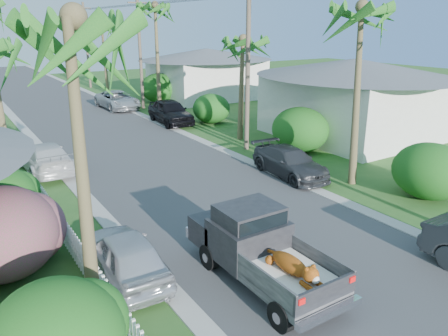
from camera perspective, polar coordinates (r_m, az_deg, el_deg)
ground at (r=12.77m, az=17.09°, el=-15.03°), size 120.00×120.00×0.00m
road at (r=33.40m, az=-17.37°, el=5.72°), size 8.00×100.00×0.02m
curb_left at (r=32.57m, az=-24.65°, el=4.60°), size 0.60×100.00×0.06m
curb_right at (r=34.75m, az=-10.54°, el=6.74°), size 0.60×100.00×0.06m
pickup_truck at (r=12.37m, az=4.04°, el=-9.89°), size 1.98×5.12×2.06m
parked_car_rm at (r=20.70m, az=8.59°, el=0.73°), size 2.14×4.62×1.30m
parked_car_rf at (r=31.63m, az=-7.01°, el=7.30°), size 2.37×5.12×1.70m
parked_car_rd at (r=38.01m, az=-13.72°, el=8.59°), size 2.65×5.35×1.46m
parked_car_ln at (r=12.78m, az=-12.78°, el=-11.01°), size 1.77×4.09×1.38m
parked_car_lf at (r=22.72m, az=-22.34°, el=1.25°), size 2.13×4.90×1.40m
palm_l_a at (r=9.84m, az=-20.05°, el=17.76°), size 4.40×4.40×8.20m
palm_r_a at (r=19.45m, az=17.97°, el=19.21°), size 4.40×4.40×8.70m
palm_r_b at (r=26.36m, az=2.36°, el=16.40°), size 4.40×4.40×7.20m
palm_r_c at (r=35.76m, az=-9.01°, el=20.18°), size 4.40×4.40×9.40m
palm_r_d at (r=48.93m, az=-15.66°, el=17.61°), size 4.40×4.40×8.00m
shrub_l_b at (r=13.76m, az=-26.97°, el=-7.61°), size 3.00×3.30×2.60m
shrub_l_c at (r=17.60m, az=-27.13°, el=-3.18°), size 2.40×2.64×2.00m
shrub_r_a at (r=19.61m, az=25.32°, el=-0.37°), size 2.80×3.08×2.30m
shrub_r_b at (r=24.63m, az=9.90°, el=4.95°), size 3.00×3.30×2.50m
shrub_r_c at (r=31.57m, az=-1.67°, el=7.77°), size 2.60×2.86×2.10m
shrub_r_d at (r=40.51m, az=-8.53°, el=10.30°), size 3.20×3.52×2.60m
picket_fence at (r=13.87m, az=-18.79°, el=-9.98°), size 0.10×11.00×1.00m
house_right_near at (r=28.81m, az=16.40°, el=8.38°), size 8.00×9.00×4.80m
house_right_far at (r=42.70m, az=-2.35°, el=12.00°), size 9.00×8.00×4.60m
utility_pole_b at (r=24.24m, az=3.12°, el=13.01°), size 1.60×0.26×9.00m
utility_pole_c at (r=37.41m, az=-10.90°, el=14.61°), size 1.60×0.26×9.00m
utility_pole_d at (r=51.59m, az=-17.49°, el=15.07°), size 1.60×0.26×9.00m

